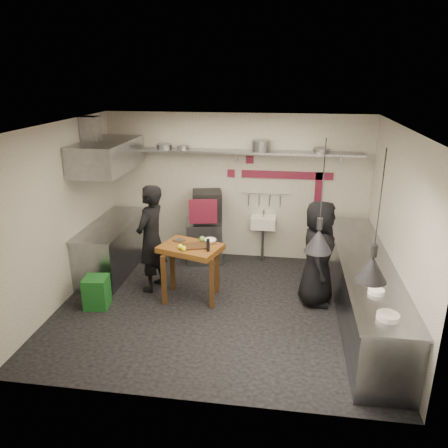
# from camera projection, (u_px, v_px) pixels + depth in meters

# --- Properties ---
(floor) EXTENTS (5.00, 5.00, 0.00)m
(floor) POSITION_uv_depth(u_px,v_px,m) (220.00, 307.00, 6.87)
(floor) COLOR black
(floor) RESTS_ON ground
(ceiling) EXTENTS (5.00, 5.00, 0.00)m
(ceiling) POSITION_uv_depth(u_px,v_px,m) (219.00, 126.00, 5.95)
(ceiling) COLOR beige
(ceiling) RESTS_ON floor
(wall_back) EXTENTS (5.00, 0.04, 2.80)m
(wall_back) POSITION_uv_depth(u_px,v_px,m) (236.00, 188.00, 8.37)
(wall_back) COLOR beige
(wall_back) RESTS_ON floor
(wall_front) EXTENTS (5.00, 0.04, 2.80)m
(wall_front) POSITION_uv_depth(u_px,v_px,m) (188.00, 290.00, 4.45)
(wall_front) COLOR beige
(wall_front) RESTS_ON floor
(wall_left) EXTENTS (0.04, 4.20, 2.80)m
(wall_left) POSITION_uv_depth(u_px,v_px,m) (60.00, 215.00, 6.75)
(wall_left) COLOR beige
(wall_left) RESTS_ON floor
(wall_right) EXTENTS (0.04, 4.20, 2.80)m
(wall_right) POSITION_uv_depth(u_px,v_px,m) (397.00, 231.00, 6.07)
(wall_right) COLOR beige
(wall_right) RESTS_ON floor
(red_band_horiz) EXTENTS (1.70, 0.02, 0.14)m
(red_band_horiz) POSITION_uv_depth(u_px,v_px,m) (287.00, 175.00, 8.13)
(red_band_horiz) COLOR maroon
(red_band_horiz) RESTS_ON wall_back
(red_band_vert) EXTENTS (0.14, 0.02, 1.10)m
(red_band_vert) POSITION_uv_depth(u_px,v_px,m) (318.00, 201.00, 8.21)
(red_band_vert) COLOR maroon
(red_band_vert) RESTS_ON wall_back
(red_tile_a) EXTENTS (0.14, 0.02, 0.14)m
(red_tile_a) POSITION_uv_depth(u_px,v_px,m) (250.00, 160.00, 8.14)
(red_tile_a) COLOR maroon
(red_tile_a) RESTS_ON wall_back
(red_tile_b) EXTENTS (0.14, 0.02, 0.14)m
(red_tile_b) POSITION_uv_depth(u_px,v_px,m) (231.00, 173.00, 8.28)
(red_tile_b) COLOR maroon
(red_tile_b) RESTS_ON wall_back
(back_shelf) EXTENTS (4.60, 0.34, 0.04)m
(back_shelf) POSITION_uv_depth(u_px,v_px,m) (235.00, 152.00, 7.97)
(back_shelf) COLOR slate
(back_shelf) RESTS_ON wall_back
(shelf_bracket_left) EXTENTS (0.04, 0.06, 0.24)m
(shelf_bracket_left) POSITION_uv_depth(u_px,v_px,m) (139.00, 153.00, 8.40)
(shelf_bracket_left) COLOR slate
(shelf_bracket_left) RESTS_ON wall_back
(shelf_bracket_mid) EXTENTS (0.04, 0.06, 0.24)m
(shelf_bracket_mid) POSITION_uv_depth(u_px,v_px,m) (236.00, 156.00, 8.14)
(shelf_bracket_mid) COLOR slate
(shelf_bracket_mid) RESTS_ON wall_back
(shelf_bracket_right) EXTENTS (0.04, 0.06, 0.24)m
(shelf_bracket_right) POSITION_uv_depth(u_px,v_px,m) (341.00, 158.00, 7.88)
(shelf_bracket_right) COLOR slate
(shelf_bracket_right) RESTS_ON wall_back
(pan_far_left) EXTENTS (0.32, 0.32, 0.09)m
(pan_far_left) POSITION_uv_depth(u_px,v_px,m) (164.00, 146.00, 8.13)
(pan_far_left) COLOR slate
(pan_far_left) RESTS_ON back_shelf
(pan_mid_left) EXTENTS (0.26, 0.26, 0.07)m
(pan_mid_left) POSITION_uv_depth(u_px,v_px,m) (183.00, 147.00, 8.08)
(pan_mid_left) COLOR slate
(pan_mid_left) RESTS_ON back_shelf
(stock_pot) EXTENTS (0.44, 0.44, 0.20)m
(stock_pot) POSITION_uv_depth(u_px,v_px,m) (261.00, 146.00, 7.86)
(stock_pot) COLOR slate
(stock_pot) RESTS_ON back_shelf
(pan_right) EXTENTS (0.30, 0.30, 0.08)m
(pan_right) POSITION_uv_depth(u_px,v_px,m) (321.00, 150.00, 7.74)
(pan_right) COLOR slate
(pan_right) RESTS_ON back_shelf
(oven_stand) EXTENTS (0.77, 0.72, 0.80)m
(oven_stand) POSITION_uv_depth(u_px,v_px,m) (204.00, 241.00, 8.45)
(oven_stand) COLOR slate
(oven_stand) RESTS_ON floor
(combi_oven) EXTENTS (0.63, 0.60, 0.58)m
(combi_oven) POSITION_uv_depth(u_px,v_px,m) (207.00, 206.00, 8.27)
(combi_oven) COLOR black
(combi_oven) RESTS_ON oven_stand
(oven_door) EXTENTS (0.51, 0.14, 0.46)m
(oven_door) POSITION_uv_depth(u_px,v_px,m) (203.00, 211.00, 7.96)
(oven_door) COLOR maroon
(oven_door) RESTS_ON combi_oven
(oven_glass) EXTENTS (0.35, 0.09, 0.34)m
(oven_glass) POSITION_uv_depth(u_px,v_px,m) (202.00, 211.00, 7.99)
(oven_glass) COLOR black
(oven_glass) RESTS_ON oven_door
(hand_sink) EXTENTS (0.46, 0.34, 0.22)m
(hand_sink) POSITION_uv_depth(u_px,v_px,m) (263.00, 222.00, 8.34)
(hand_sink) COLOR white
(hand_sink) RESTS_ON wall_back
(sink_tap) EXTENTS (0.03, 0.03, 0.14)m
(sink_tap) POSITION_uv_depth(u_px,v_px,m) (264.00, 213.00, 8.28)
(sink_tap) COLOR slate
(sink_tap) RESTS_ON hand_sink
(sink_drain) EXTENTS (0.06, 0.06, 0.66)m
(sink_drain) POSITION_uv_depth(u_px,v_px,m) (263.00, 244.00, 8.44)
(sink_drain) COLOR slate
(sink_drain) RESTS_ON floor
(utensil_rail) EXTENTS (0.90, 0.02, 0.02)m
(utensil_rail) POSITION_uv_depth(u_px,v_px,m) (265.00, 193.00, 8.29)
(utensil_rail) COLOR slate
(utensil_rail) RESTS_ON wall_back
(counter_right) EXTENTS (0.70, 3.80, 0.90)m
(counter_right) POSITION_uv_depth(u_px,v_px,m) (364.00, 291.00, 6.43)
(counter_right) COLOR slate
(counter_right) RESTS_ON floor
(counter_right_top) EXTENTS (0.76, 3.90, 0.03)m
(counter_right_top) POSITION_uv_depth(u_px,v_px,m) (367.00, 262.00, 6.28)
(counter_right_top) COLOR slate
(counter_right_top) RESTS_ON counter_right
(plate_stack) EXTENTS (0.32, 0.32, 0.07)m
(plate_stack) POSITION_uv_depth(u_px,v_px,m) (388.00, 316.00, 4.79)
(plate_stack) COLOR white
(plate_stack) RESTS_ON counter_right_top
(small_bowl_right) EXTENTS (0.25, 0.25, 0.05)m
(small_bowl_right) POSITION_uv_depth(u_px,v_px,m) (376.00, 291.00, 5.35)
(small_bowl_right) COLOR white
(small_bowl_right) RESTS_ON counter_right_top
(counter_left) EXTENTS (0.70, 1.90, 0.90)m
(counter_left) POSITION_uv_depth(u_px,v_px,m) (113.00, 248.00, 8.00)
(counter_left) COLOR slate
(counter_left) RESTS_ON floor
(counter_left_top) EXTENTS (0.76, 2.00, 0.03)m
(counter_left_top) POSITION_uv_depth(u_px,v_px,m) (111.00, 224.00, 7.85)
(counter_left_top) COLOR slate
(counter_left_top) RESTS_ON counter_left
(extractor_hood) EXTENTS (0.78, 1.60, 0.50)m
(extractor_hood) POSITION_uv_depth(u_px,v_px,m) (107.00, 156.00, 7.43)
(extractor_hood) COLOR slate
(extractor_hood) RESTS_ON ceiling
(hood_duct) EXTENTS (0.28, 0.28, 0.50)m
(hood_duct) POSITION_uv_depth(u_px,v_px,m) (91.00, 132.00, 7.33)
(hood_duct) COLOR slate
(hood_duct) RESTS_ON ceiling
(green_bin) EXTENTS (0.40, 0.40, 0.50)m
(green_bin) POSITION_uv_depth(u_px,v_px,m) (97.00, 292.00, 6.81)
(green_bin) COLOR #185B1E
(green_bin) RESTS_ON floor
(prep_table) EXTENTS (1.07, 0.89, 0.92)m
(prep_table) POSITION_uv_depth(u_px,v_px,m) (191.00, 272.00, 7.00)
(prep_table) COLOR brown
(prep_table) RESTS_ON floor
(cutting_board) EXTENTS (0.44, 0.37, 0.02)m
(cutting_board) POSITION_uv_depth(u_px,v_px,m) (195.00, 246.00, 6.80)
(cutting_board) COLOR #452B14
(cutting_board) RESTS_ON prep_table
(pepper_mill) EXTENTS (0.07, 0.07, 0.20)m
(pepper_mill) POSITION_uv_depth(u_px,v_px,m) (208.00, 245.00, 6.61)
(pepper_mill) COLOR black
(pepper_mill) RESTS_ON prep_table
(lemon_a) EXTENTS (0.09, 0.09, 0.08)m
(lemon_a) POSITION_uv_depth(u_px,v_px,m) (180.00, 247.00, 6.71)
(lemon_a) COLOR #F1FE18
(lemon_a) RESTS_ON prep_table
(lemon_b) EXTENTS (0.10, 0.10, 0.08)m
(lemon_b) POSITION_uv_depth(u_px,v_px,m) (184.00, 248.00, 6.65)
(lemon_b) COLOR #F1FE18
(lemon_b) RESTS_ON prep_table
(veg_ball) EXTENTS (0.10, 0.10, 0.10)m
(veg_ball) POSITION_uv_depth(u_px,v_px,m) (202.00, 239.00, 6.98)
(veg_ball) COLOR #599638
(veg_ball) RESTS_ON prep_table
(steel_tray) EXTENTS (0.21, 0.18, 0.03)m
(steel_tray) POSITION_uv_depth(u_px,v_px,m) (179.00, 241.00, 7.01)
(steel_tray) COLOR slate
(steel_tray) RESTS_ON prep_table
(bowl) EXTENTS (0.22, 0.22, 0.06)m
(bowl) POSITION_uv_depth(u_px,v_px,m) (210.00, 241.00, 6.95)
(bowl) COLOR white
(bowl) RESTS_ON prep_table
(heat_lamp_near) EXTENTS (0.41, 0.41, 1.38)m
(heat_lamp_near) POSITION_uv_depth(u_px,v_px,m) (322.00, 197.00, 5.13)
(heat_lamp_near) COLOR black
(heat_lamp_near) RESTS_ON ceiling
(heat_lamp_far) EXTENTS (0.36, 0.36, 1.44)m
(heat_lamp_far) POSITION_uv_depth(u_px,v_px,m) (378.00, 218.00, 4.50)
(heat_lamp_far) COLOR black
(heat_lamp_far) RESTS_ON ceiling
(chef_left) EXTENTS (0.58, 0.74, 1.81)m
(chef_left) POSITION_uv_depth(u_px,v_px,m) (151.00, 239.00, 7.18)
(chef_left) COLOR black
(chef_left) RESTS_ON floor
(chef_right) EXTENTS (0.60, 0.87, 1.69)m
(chef_right) POSITION_uv_depth(u_px,v_px,m) (318.00, 253.00, 6.75)
(chef_right) COLOR black
(chef_right) RESTS_ON floor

